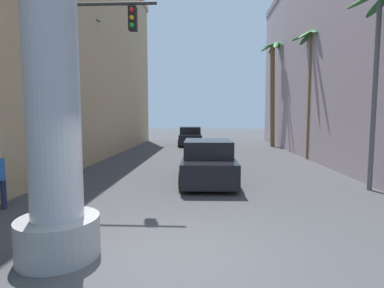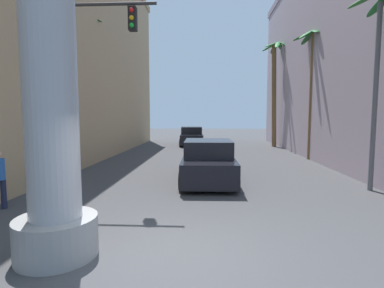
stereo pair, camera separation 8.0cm
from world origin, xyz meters
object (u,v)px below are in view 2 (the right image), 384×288
at_px(car_far, 192,136).
at_px(palm_tree_far_right, 275,82).
at_px(palm_tree_mid_right, 313,76).
at_px(palm_tree_mid_left, 78,65).
at_px(car_lead, 208,162).
at_px(street_lamp, 365,48).
at_px(traffic_light_mast, 49,61).

relative_size(car_far, palm_tree_far_right, 0.56).
relative_size(car_far, palm_tree_mid_right, 0.63).
distance_m(car_far, palm_tree_mid_left, 11.74).
relative_size(car_lead, car_far, 1.12).
bearing_deg(car_far, palm_tree_mid_right, -47.78).
xyz_separation_m(street_lamp, traffic_light_mast, (-9.93, -0.79, -0.43)).
bearing_deg(palm_tree_far_right, palm_tree_mid_left, -145.89).
bearing_deg(car_far, traffic_light_mast, -102.48).
xyz_separation_m(street_lamp, car_far, (-6.40, 15.18, -3.87)).
bearing_deg(traffic_light_mast, palm_tree_mid_left, 106.90).
bearing_deg(traffic_light_mast, street_lamp, 4.53).
relative_size(street_lamp, palm_tree_mid_right, 1.06).
xyz_separation_m(car_far, palm_tree_mid_right, (7.23, -7.96, 3.92)).
distance_m(car_far, palm_tree_mid_right, 11.45).
xyz_separation_m(traffic_light_mast, palm_tree_mid_right, (10.76, 8.00, 0.49)).
bearing_deg(car_far, palm_tree_mid_left, -120.70).
bearing_deg(palm_tree_mid_right, traffic_light_mast, -143.36).
xyz_separation_m(car_lead, car_far, (-1.43, 13.84, 0.03)).
relative_size(street_lamp, traffic_light_mast, 1.28).
height_order(palm_tree_far_right, palm_tree_mid_left, palm_tree_far_right).
xyz_separation_m(car_lead, palm_tree_mid_left, (-6.98, 4.49, 4.48)).
bearing_deg(street_lamp, palm_tree_mid_right, 83.43).
height_order(car_lead, palm_tree_far_right, palm_tree_far_right).
bearing_deg(car_lead, street_lamp, -15.13).
relative_size(car_far, palm_tree_mid_left, 0.58).
bearing_deg(palm_tree_far_right, street_lamp, -91.00).
bearing_deg(street_lamp, car_lead, 164.87).
relative_size(street_lamp, car_lead, 1.49).
height_order(street_lamp, car_lead, street_lamp).
distance_m(palm_tree_far_right, palm_tree_mid_left, 14.72).
xyz_separation_m(car_lead, palm_tree_mid_right, (5.80, 5.87, 3.96)).
xyz_separation_m(car_far, palm_tree_mid_left, (-5.55, -9.34, 4.45)).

